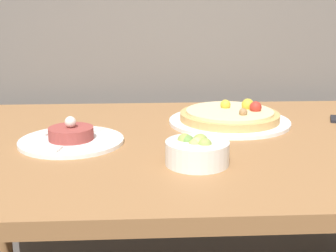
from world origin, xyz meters
TOP-DOWN VIEW (x-y plane):
  - dining_table at (0.00, 0.44)m, footprint 1.39×0.88m
  - pizza_plate at (0.11, 0.60)m, footprint 0.35×0.35m
  - tartare_plate at (-0.32, 0.43)m, footprint 0.26×0.26m
  - small_bowl at (-0.02, 0.26)m, footprint 0.14×0.14m

SIDE VIEW (x-z plane):
  - dining_table at x=0.00m, z-range 0.29..1.05m
  - tartare_plate at x=-0.32m, z-range 0.74..0.81m
  - pizza_plate at x=0.11m, z-range 0.74..0.81m
  - small_bowl at x=-0.02m, z-range 0.76..0.82m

